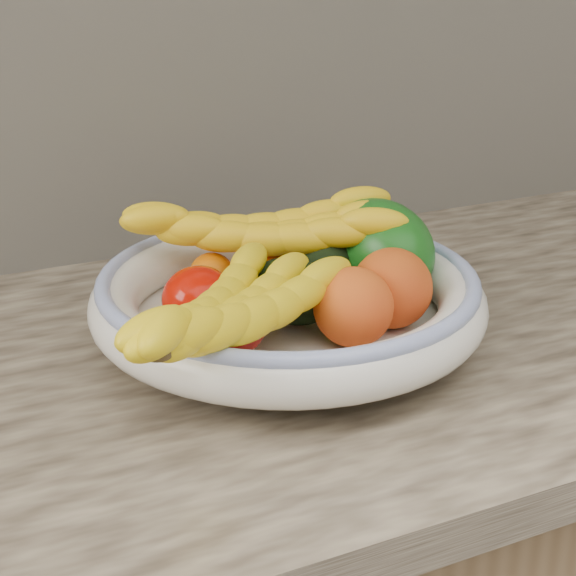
# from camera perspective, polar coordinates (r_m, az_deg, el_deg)

# --- Properties ---
(fruit_bowl) EXTENTS (0.39, 0.39, 0.08)m
(fruit_bowl) POSITION_cam_1_polar(r_m,az_deg,el_deg) (0.87, 0.00, -0.70)
(fruit_bowl) COLOR white
(fruit_bowl) RESTS_ON kitchen_counter
(clementine_back_left) EXTENTS (0.05, 0.05, 0.04)m
(clementine_back_left) POSITION_cam_1_polar(r_m,az_deg,el_deg) (0.93, -4.95, 1.00)
(clementine_back_left) COLOR orange
(clementine_back_left) RESTS_ON fruit_bowl
(clementine_back_right) EXTENTS (0.06, 0.06, 0.04)m
(clementine_back_right) POSITION_cam_1_polar(r_m,az_deg,el_deg) (0.97, -1.27, 1.98)
(clementine_back_right) COLOR #E95604
(clementine_back_right) RESTS_ON fruit_bowl
(clementine_back_mid) EXTENTS (0.07, 0.07, 0.05)m
(clementine_back_mid) POSITION_cam_1_polar(r_m,az_deg,el_deg) (0.94, -1.67, 1.31)
(clementine_back_mid) COLOR #F55405
(clementine_back_mid) RESTS_ON fruit_bowl
(tomato_left) EXTENTS (0.08, 0.08, 0.06)m
(tomato_left) POSITION_cam_1_polar(r_m,az_deg,el_deg) (0.84, -5.80, -0.72)
(tomato_left) COLOR #BE0C00
(tomato_left) RESTS_ON fruit_bowl
(tomato_near_left) EXTENTS (0.08, 0.08, 0.06)m
(tomato_near_left) POSITION_cam_1_polar(r_m,az_deg,el_deg) (0.79, -3.73, -2.29)
(tomato_near_left) COLOR #A20604
(tomato_near_left) RESTS_ON fruit_bowl
(avocado_center) EXTENTS (0.11, 0.11, 0.06)m
(avocado_center) POSITION_cam_1_polar(r_m,az_deg,el_deg) (0.85, 0.25, -0.22)
(avocado_center) COLOR black
(avocado_center) RESTS_ON fruit_bowl
(avocado_right) EXTENTS (0.10, 0.12, 0.07)m
(avocado_right) POSITION_cam_1_polar(r_m,az_deg,el_deg) (0.93, 2.35, 1.90)
(avocado_right) COLOR black
(avocado_right) RESTS_ON fruit_bowl
(green_mango) EXTENTS (0.14, 0.16, 0.13)m
(green_mango) POSITION_cam_1_polar(r_m,az_deg,el_deg) (0.93, 5.89, 2.59)
(green_mango) COLOR #0E4B0E
(green_mango) RESTS_ON fruit_bowl
(peach_front) EXTENTS (0.08, 0.08, 0.07)m
(peach_front) POSITION_cam_1_polar(r_m,az_deg,el_deg) (0.81, 4.25, -1.23)
(peach_front) COLOR orange
(peach_front) RESTS_ON fruit_bowl
(peach_right) EXTENTS (0.09, 0.09, 0.08)m
(peach_right) POSITION_cam_1_polar(r_m,az_deg,el_deg) (0.85, 6.74, -0.01)
(peach_right) COLOR orange
(peach_right) RESTS_ON fruit_bowl
(banana_bunch_back) EXTENTS (0.33, 0.21, 0.09)m
(banana_bunch_back) POSITION_cam_1_polar(r_m,az_deg,el_deg) (0.92, -1.64, 3.26)
(banana_bunch_back) COLOR yellow
(banana_bunch_back) RESTS_ON fruit_bowl
(banana_bunch_front) EXTENTS (0.30, 0.27, 0.08)m
(banana_bunch_front) POSITION_cam_1_polar(r_m,az_deg,el_deg) (0.74, -3.73, -2.11)
(banana_bunch_front) COLOR yellow
(banana_bunch_front) RESTS_ON fruit_bowl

